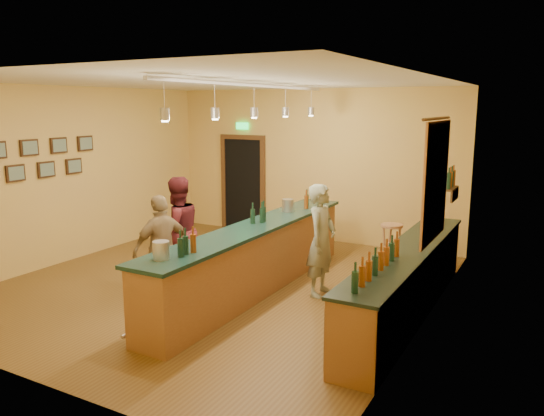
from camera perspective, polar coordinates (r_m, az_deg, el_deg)
The scene contains 17 objects.
floor at distance 8.71m, azimuth -5.58°, elevation -8.16°, with size 7.00×7.00×0.00m, color brown.
ceiling at distance 8.25m, azimuth -6.01°, elevation 13.36°, with size 6.50×7.00×0.02m, color silver.
wall_back at distance 11.36m, azimuth 4.27°, elevation 4.62°, with size 6.50×0.02×3.20m, color #E0B954.
wall_front at distance 5.85m, azimuth -25.58°, elevation -2.42°, with size 6.50×0.02×3.20m, color #E0B954.
wall_left at distance 10.51m, azimuth -20.60°, elevation 3.44°, with size 0.02×7.00×3.20m, color #E0B954.
wall_right at distance 7.04m, azimuth 16.59°, elevation 0.31°, with size 0.02×7.00×3.20m, color #E0B954.
doorway at distance 12.20m, azimuth -3.10°, elevation 2.82°, with size 1.15×0.09×2.48m.
tapestry at distance 7.39m, azimuth 17.21°, elevation 2.73°, with size 0.03×1.40×1.60m, color maroon.
bottle_shelf at distance 8.89m, azimuth 18.75°, elevation 2.74°, with size 0.17×0.55×0.54m.
picture_grid at distance 9.97m, azimuth -23.84°, elevation 4.86°, with size 0.06×2.20×0.70m, color #382111, non-canonical shape.
back_counter at distance 7.54m, azimuth 14.32°, elevation -7.61°, with size 0.60×4.55×1.27m.
tasting_bar at distance 8.19m, azimuth -1.85°, elevation -4.91°, with size 0.74×5.10×1.38m.
pendant_track at distance 7.89m, azimuth -1.94°, elevation 11.94°, with size 0.11×4.60×0.50m.
bartender at distance 8.02m, azimuth 5.34°, elevation -3.47°, with size 0.62×0.41×1.71m, color gray.
customer_a at distance 8.61m, azimuth -10.17°, elevation -2.46°, with size 0.85×0.66×1.75m, color #59191E.
customer_b at distance 7.95m, azimuth -11.72°, elevation -4.25°, with size 0.93×0.39×1.58m, color #997A51.
bar_stool at distance 9.58m, azimuth 12.73°, elevation -2.56°, with size 0.39×0.39×0.80m.
Camera 1 is at (4.68, -6.78, 2.84)m, focal length 35.00 mm.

